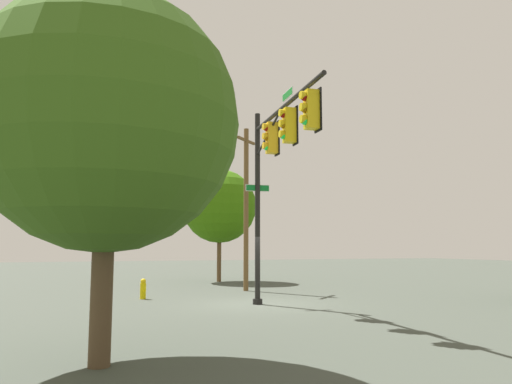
% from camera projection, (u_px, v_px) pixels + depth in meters
% --- Properties ---
extents(ground_plane, '(120.00, 120.00, 0.00)m').
position_uv_depth(ground_plane, '(258.00, 304.00, 17.89)').
color(ground_plane, '#42483E').
extents(signal_pole_assembly, '(6.51, 1.32, 7.28)m').
position_uv_depth(signal_pole_assembly, '(277.00, 153.00, 16.15)').
color(signal_pole_assembly, black).
rests_on(signal_pole_assembly, ground_plane).
extents(utility_pole, '(1.29, 1.42, 8.08)m').
position_uv_depth(utility_pole, '(246.00, 205.00, 23.91)').
color(utility_pole, brown).
rests_on(utility_pole, ground_plane).
extents(fire_hydrant, '(0.33, 0.24, 0.83)m').
position_uv_depth(fire_hydrant, '(143.00, 289.00, 19.73)').
color(fire_hydrant, '#DABF09').
rests_on(fire_hydrant, ground_plane).
extents(tree_near, '(4.94, 4.94, 6.94)m').
position_uv_depth(tree_near, '(108.00, 122.00, 9.02)').
color(tree_near, brown).
rests_on(tree_near, ground_plane).
extents(tree_mid, '(4.64, 4.64, 7.02)m').
position_uv_depth(tree_mid, '(220.00, 206.00, 30.25)').
color(tree_mid, brown).
rests_on(tree_mid, ground_plane).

